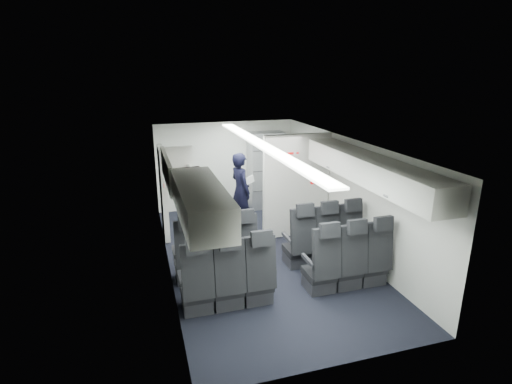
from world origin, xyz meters
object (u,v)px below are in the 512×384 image
seat_row_mid (291,273)px  boarding_door (163,192)px  galley_unit (266,170)px  flight_attendant (241,191)px  seat_row_front (271,249)px  carry_on_bag (190,176)px

seat_row_mid → boarding_door: (-1.64, 2.99, 0.55)m
seat_row_mid → galley_unit: 4.30m
galley_unit → boarding_door: bearing=-155.7°
galley_unit → flight_attendant: (-0.96, -1.19, -0.11)m
galley_unit → boarding_door: galley_unit is taller
boarding_door → galley_unit: bearing=24.3°
seat_row_front → flight_attendant: 2.11m
flight_attendant → seat_row_front: bearing=165.6°
galley_unit → carry_on_bag: bearing=-124.5°
seat_row_front → galley_unit: bearing=73.7°
seat_row_mid → galley_unit: size_ratio=1.75×
boarding_door → flight_attendant: boarding_door is taller
seat_row_mid → galley_unit: bearing=77.1°
flight_attendant → carry_on_bag: (-1.34, -2.16, 0.98)m
galley_unit → flight_attendant: bearing=-129.0°
seat_row_mid → boarding_door: bearing=118.8°
flight_attendant → carry_on_bag: bearing=133.4°
seat_row_mid → flight_attendant: size_ratio=1.98×
seat_row_front → boarding_door: (-1.64, 2.09, 0.55)m
seat_row_front → boarding_door: bearing=128.2°
boarding_door → carry_on_bag: 2.36m
flight_attendant → carry_on_bag: 2.72m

